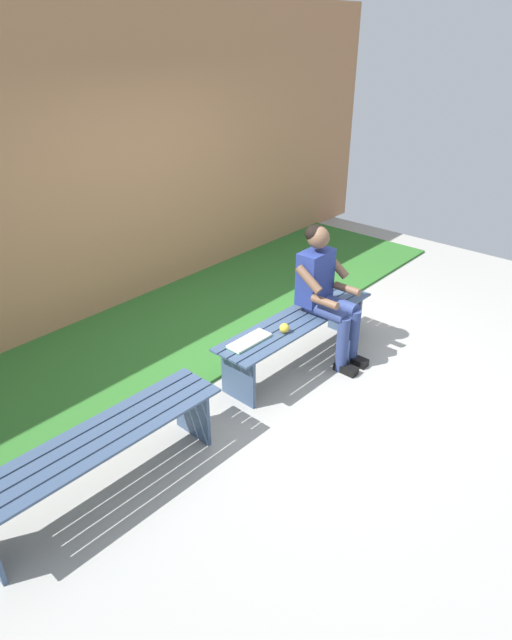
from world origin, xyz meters
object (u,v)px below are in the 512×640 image
(bench_near, at_px, (297,330))
(person_seated, at_px, (326,289))
(apple, at_px, (284,328))
(book_open, at_px, (249,341))
(bench_far, at_px, (99,451))

(bench_near, distance_m, person_seated, 0.45)
(bench_near, height_order, apple, apple)
(bench_near, xyz_separation_m, book_open, (0.59, -0.06, 0.12))
(apple, bearing_deg, person_seated, 175.68)
(bench_far, height_order, apple, apple)
(person_seated, xyz_separation_m, apple, (0.54, -0.04, -0.19))
(bench_far, height_order, book_open, book_open)
(bench_far, height_order, person_seated, person_seated)
(bench_far, bearing_deg, person_seated, 177.56)
(apple, xyz_separation_m, book_open, (0.32, -0.12, -0.03))
(bench_near, height_order, book_open, book_open)
(bench_far, xyz_separation_m, person_seated, (-2.40, 0.10, 0.35))
(person_seated, relative_size, book_open, 3.07)
(book_open, bearing_deg, apple, 161.14)
(apple, distance_m, book_open, 0.34)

